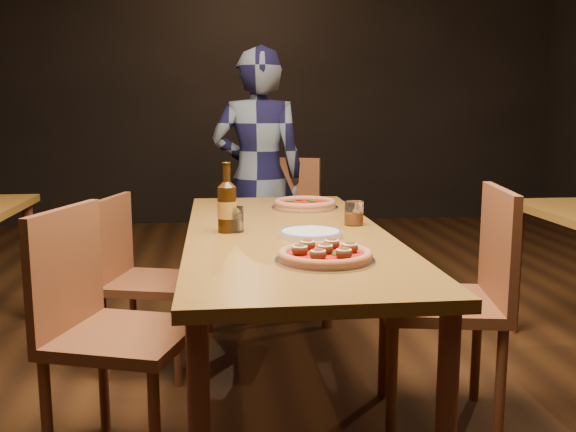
{
  "coord_description": "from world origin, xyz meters",
  "views": [
    {
      "loc": [
        -0.29,
        -2.54,
        1.24
      ],
      "look_at": [
        0.0,
        -0.05,
        0.82
      ],
      "focal_mm": 40.0,
      "sensor_mm": 36.0,
      "label": 1
    }
  ],
  "objects": [
    {
      "name": "pizza_meatball",
      "position": [
        0.07,
        -0.53,
        0.77
      ],
      "size": [
        0.33,
        0.33,
        0.06
      ],
      "rotation": [
        0.0,
        0.0,
        -0.18
      ],
      "color": "#B7B7BF",
      "rests_on": "table_main"
    },
    {
      "name": "ground",
      "position": [
        0.0,
        0.0,
        0.0
      ],
      "size": [
        9.0,
        9.0,
        0.0
      ],
      "primitive_type": "plane",
      "color": "black"
    },
    {
      "name": "amber_glass",
      "position": [
        0.3,
        0.1,
        0.8
      ],
      "size": [
        0.08,
        0.08,
        0.1
      ],
      "primitive_type": "cylinder",
      "color": "#934310",
      "rests_on": "table_main"
    },
    {
      "name": "chair_main_e",
      "position": [
        0.58,
        -0.2,
        0.49
      ],
      "size": [
        0.54,
        0.54,
        0.99
      ],
      "primitive_type": null,
      "rotation": [
        0.0,
        0.0,
        -1.75
      ],
      "color": "#5A3717",
      "rests_on": "ground"
    },
    {
      "name": "water_glass",
      "position": [
        -0.21,
        0.01,
        0.8
      ],
      "size": [
        0.08,
        0.08,
        0.1
      ],
      "primitive_type": "cylinder",
      "color": "white",
      "rests_on": "table_main"
    },
    {
      "name": "chair_main_nw",
      "position": [
        -0.61,
        -0.38,
        0.47
      ],
      "size": [
        0.56,
        0.56,
        0.95
      ],
      "primitive_type": null,
      "rotation": [
        0.0,
        0.0,
        1.24
      ],
      "color": "#5A3717",
      "rests_on": "ground"
    },
    {
      "name": "pizza_margherita",
      "position": [
        0.16,
        0.59,
        0.77
      ],
      "size": [
        0.33,
        0.33,
        0.04
      ],
      "rotation": [
        0.0,
        0.0,
        -0.15
      ],
      "color": "#B7B7BF",
      "rests_on": "table_main"
    },
    {
      "name": "plate_stack",
      "position": [
        0.08,
        -0.13,
        0.76
      ],
      "size": [
        0.24,
        0.24,
        0.02
      ],
      "primitive_type": "cylinder",
      "color": "white",
      "rests_on": "table_main"
    },
    {
      "name": "beer_bottle",
      "position": [
        -0.24,
        0.0,
        0.85
      ],
      "size": [
        0.08,
        0.08,
        0.27
      ],
      "rotation": [
        0.0,
        0.0,
        0.14
      ],
      "color": "black",
      "rests_on": "table_main"
    },
    {
      "name": "diner",
      "position": [
        -0.01,
        1.47,
        0.81
      ],
      "size": [
        0.64,
        0.47,
        1.61
      ],
      "primitive_type": "imported",
      "rotation": [
        0.0,
        0.0,
        2.99
      ],
      "color": "black",
      "rests_on": "ground"
    },
    {
      "name": "table_main",
      "position": [
        0.0,
        0.0,
        0.68
      ],
      "size": [
        0.8,
        2.0,
        0.75
      ],
      "color": "brown",
      "rests_on": "ground"
    },
    {
      "name": "chair_end",
      "position": [
        0.08,
        1.31,
        0.49
      ],
      "size": [
        0.59,
        0.59,
        0.97
      ],
      "primitive_type": null,
      "rotation": [
        0.0,
        0.0,
        -0.36
      ],
      "color": "#5A3717",
      "rests_on": "ground"
    },
    {
      "name": "chair_main_sw",
      "position": [
        -0.59,
        0.45,
        0.44
      ],
      "size": [
        0.5,
        0.5,
        0.87
      ],
      "primitive_type": null,
      "rotation": [
        0.0,
        0.0,
        1.31
      ],
      "color": "#5A3717",
      "rests_on": "ground"
    }
  ]
}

